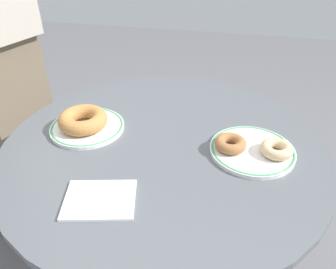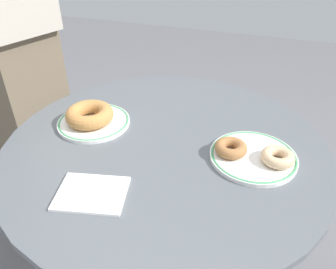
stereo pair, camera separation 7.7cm
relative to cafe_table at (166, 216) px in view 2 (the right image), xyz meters
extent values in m
cylinder|color=#565B60|center=(0.00, 0.00, 0.25)|extent=(0.80, 0.80, 0.02)
cylinder|color=#565B60|center=(0.00, 0.00, -0.12)|extent=(0.06, 0.06, 0.74)
cylinder|color=white|center=(-0.21, 0.02, 0.27)|extent=(0.19, 0.19, 0.01)
torus|color=#4C9E66|center=(-0.21, 0.02, 0.27)|extent=(0.19, 0.19, 0.01)
cylinder|color=white|center=(0.21, 0.01, 0.27)|extent=(0.20, 0.20, 0.01)
torus|color=#4C9E66|center=(0.21, 0.01, 0.27)|extent=(0.20, 0.20, 0.01)
torus|color=#BC7F42|center=(-0.22, 0.02, 0.29)|extent=(0.16, 0.16, 0.04)
torus|color=#E0B789|center=(0.26, 0.00, 0.29)|extent=(0.11, 0.11, 0.03)
torus|color=#A36B3D|center=(0.16, 0.00, 0.29)|extent=(0.10, 0.10, 0.03)
cube|color=white|center=(-0.08, -0.22, 0.27)|extent=(0.16, 0.14, 0.01)
cube|color=brown|center=(-0.66, 0.23, -0.05)|extent=(0.38, 0.32, 0.94)
camera|label=1|loc=(0.15, -0.65, 0.74)|focal=35.54mm
camera|label=2|loc=(0.22, -0.63, 0.74)|focal=35.54mm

